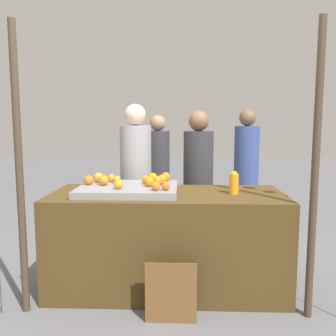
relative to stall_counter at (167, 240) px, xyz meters
name	(u,v)px	position (x,y,z in m)	size (l,w,h in m)	color
ground_plane	(167,286)	(0.00, 0.00, -0.43)	(24.00, 24.00, 0.00)	slate
stall_counter	(167,240)	(0.00, 0.00, 0.00)	(2.02, 0.84, 0.86)	#4C3819
orange_tray	(129,189)	(-0.34, 0.01, 0.46)	(0.85, 0.66, 0.06)	gray
orange_0	(166,177)	(-0.03, 0.28, 0.53)	(0.08, 0.08, 0.08)	orange
orange_1	(89,180)	(-0.70, 0.04, 0.53)	(0.08, 0.08, 0.08)	orange
orange_2	(118,184)	(-0.40, -0.15, 0.53)	(0.08, 0.08, 0.08)	orange
orange_3	(98,178)	(-0.64, 0.16, 0.54)	(0.09, 0.09, 0.09)	orange
orange_4	(111,178)	(-0.53, 0.21, 0.53)	(0.07, 0.07, 0.07)	orange
orange_5	(149,181)	(-0.16, -0.02, 0.53)	(0.09, 0.09, 0.09)	orange
orange_6	(162,179)	(-0.05, 0.11, 0.53)	(0.09, 0.09, 0.09)	orange
orange_7	(166,186)	(-0.01, -0.19, 0.53)	(0.07, 0.07, 0.07)	orange
orange_8	(153,178)	(-0.14, 0.20, 0.53)	(0.09, 0.09, 0.09)	orange
orange_9	(157,181)	(-0.09, 0.04, 0.53)	(0.08, 0.08, 0.08)	orange
orange_10	(117,180)	(-0.46, 0.10, 0.53)	(0.07, 0.07, 0.07)	orange
orange_11	(104,180)	(-0.56, 0.02, 0.53)	(0.09, 0.09, 0.09)	orange
orange_12	(146,180)	(-0.20, 0.12, 0.53)	(0.07, 0.07, 0.07)	orange
orange_13	(156,186)	(-0.09, -0.21, 0.53)	(0.07, 0.07, 0.07)	orange
juice_bottle	(234,183)	(0.57, -0.02, 0.52)	(0.08, 0.08, 0.19)	orange
chalkboard_sign	(171,294)	(0.05, -0.59, -0.20)	(0.38, 0.03, 0.47)	brown
vendor_left	(136,188)	(-0.37, 0.71, 0.34)	(0.33, 0.33, 1.66)	#99999E
vendor_right	(198,190)	(0.30, 0.75, 0.31)	(0.32, 0.32, 1.59)	#333338
crowd_person_0	(158,177)	(-0.20, 1.71, 0.30)	(0.31, 0.31, 1.57)	#333338
crowd_person_1	(246,175)	(0.99, 1.76, 0.33)	(0.33, 0.33, 1.64)	#384C8C
canopy_post_left	(19,172)	(-1.09, -0.46, 0.67)	(0.06, 0.06, 2.21)	#473828
canopy_post_right	(315,173)	(1.09, -0.46, 0.67)	(0.06, 0.06, 2.21)	#473828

